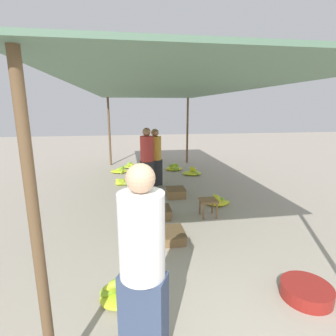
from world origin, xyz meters
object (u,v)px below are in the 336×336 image
(banana_pile_right_1, at_px, (174,168))
(crate_near, at_px, (168,236))
(banana_pile_left_0, at_px, (120,170))
(banana_pile_left_2, at_px, (122,182))
(basin_black, at_px, (306,291))
(banana_pile_right_0, at_px, (217,201))
(stool, at_px, (208,203))
(shopper_walking_mid, at_px, (155,157))
(banana_pile_right_2, at_px, (193,172))
(shopper_walking_far, at_px, (147,158))
(banana_pile_left_1, at_px, (119,293))
(crate_far, at_px, (176,192))
(crate_mid, at_px, (159,212))
(banana_pile_left_3, at_px, (130,166))
(vendor_foreground, at_px, (142,264))

(banana_pile_right_1, distance_m, crate_near, 5.06)
(banana_pile_left_0, relative_size, banana_pile_left_2, 1.43)
(basin_black, bearing_deg, banana_pile_right_0, 90.13)
(stool, xyz_separation_m, shopper_walking_mid, (-0.82, 2.37, 0.54))
(banana_pile_right_2, bearing_deg, shopper_walking_far, -140.75)
(crate_near, relative_size, shopper_walking_mid, 0.33)
(banana_pile_right_1, relative_size, shopper_walking_far, 0.35)
(banana_pile_left_1, xyz_separation_m, banana_pile_right_2, (2.27, 5.55, -0.03))
(crate_far, xyz_separation_m, shopper_walking_far, (-0.64, 0.79, 0.75))
(crate_mid, xyz_separation_m, shopper_walking_mid, (0.18, 2.26, 0.73))
(stool, distance_m, banana_pile_right_1, 4.10)
(banana_pile_right_2, distance_m, shopper_walking_far, 2.21)
(banana_pile_left_3, relative_size, shopper_walking_far, 0.30)
(vendor_foreground, xyz_separation_m, basin_black, (1.92, 0.45, -0.84))
(basin_black, bearing_deg, banana_pile_right_2, 88.95)
(banana_pile_left_1, distance_m, banana_pile_right_0, 3.53)
(crate_near, xyz_separation_m, shopper_walking_far, (-0.11, 2.94, 0.77))
(stool, relative_size, banana_pile_left_2, 0.72)
(crate_mid, bearing_deg, stool, -5.97)
(basin_black, height_order, banana_pile_left_1, banana_pile_left_1)
(banana_pile_left_0, bearing_deg, shopper_walking_mid, -58.65)
(banana_pile_left_1, bearing_deg, banana_pile_left_2, 90.36)
(banana_pile_left_1, xyz_separation_m, crate_mid, (0.74, 2.27, 0.00))
(basin_black, xyz_separation_m, crate_near, (-1.38, 1.58, 0.01))
(banana_pile_left_0, relative_size, banana_pile_left_1, 1.38)
(banana_pile_right_1, bearing_deg, stool, -90.53)
(vendor_foreground, xyz_separation_m, banana_pile_right_2, (2.03, 6.28, -0.84))
(basin_black, relative_size, shopper_walking_mid, 0.36)
(banana_pile_left_0, bearing_deg, banana_pile_right_0, -56.60)
(banana_pile_left_2, xyz_separation_m, banana_pile_right_0, (2.19, -1.97, 0.01))
(banana_pile_left_3, height_order, shopper_walking_far, shopper_walking_far)
(vendor_foreground, distance_m, banana_pile_right_2, 6.65)
(crate_mid, bearing_deg, vendor_foreground, -99.36)
(banana_pile_right_1, bearing_deg, banana_pile_right_2, -55.27)
(banana_pile_left_0, bearing_deg, banana_pile_right_1, 0.94)
(shopper_walking_mid, bearing_deg, banana_pile_left_1, -101.45)
(basin_black, distance_m, shopper_walking_mid, 5.03)
(vendor_foreground, bearing_deg, crate_mid, 80.64)
(vendor_foreground, height_order, basin_black, vendor_foreground)
(basin_black, bearing_deg, banana_pile_left_3, 105.17)
(shopper_walking_mid, bearing_deg, banana_pile_right_0, -54.68)
(stool, relative_size, crate_far, 0.80)
(banana_pile_left_1, height_order, banana_pile_right_1, banana_pile_left_1)
(banana_pile_left_0, height_order, crate_mid, crate_mid)
(banana_pile_left_0, relative_size, banana_pile_right_0, 1.29)
(stool, bearing_deg, banana_pile_left_3, 107.81)
(vendor_foreground, height_order, banana_pile_left_3, vendor_foreground)
(banana_pile_left_1, distance_m, banana_pile_right_1, 6.51)
(banana_pile_left_1, relative_size, shopper_walking_far, 0.31)
(banana_pile_left_1, relative_size, crate_near, 0.99)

